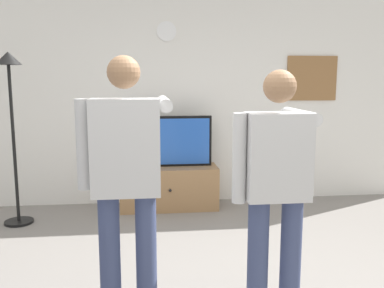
# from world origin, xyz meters

# --- Properties ---
(back_wall) EXTENTS (6.40, 0.10, 2.70)m
(back_wall) POSITION_xyz_m (0.00, 2.95, 1.35)
(back_wall) COLOR silver
(back_wall) RESTS_ON ground_plane
(tv_stand) EXTENTS (1.23, 0.48, 0.54)m
(tv_stand) POSITION_xyz_m (-0.20, 2.60, 0.27)
(tv_stand) COLOR #997047
(tv_stand) RESTS_ON ground_plane
(television) EXTENTS (1.09, 0.07, 0.64)m
(television) POSITION_xyz_m (-0.20, 2.65, 0.86)
(television) COLOR black
(television) RESTS_ON tv_stand
(wall_clock) EXTENTS (0.25, 0.03, 0.25)m
(wall_clock) POSITION_xyz_m (-0.20, 2.89, 2.24)
(wall_clock) COLOR white
(framed_picture) EXTENTS (0.69, 0.04, 0.59)m
(framed_picture) POSITION_xyz_m (1.75, 2.90, 1.65)
(framed_picture) COLOR olive
(floor_lamp) EXTENTS (0.32, 0.32, 1.93)m
(floor_lamp) POSITION_xyz_m (-1.95, 2.22, 1.38)
(floor_lamp) COLOR black
(floor_lamp) RESTS_ON ground_plane
(person_standing_nearer_lamp) EXTENTS (0.62, 0.78, 1.79)m
(person_standing_nearer_lamp) POSITION_xyz_m (-0.61, 0.11, 1.03)
(person_standing_nearer_lamp) COLOR #384266
(person_standing_nearer_lamp) RESTS_ON ground_plane
(person_standing_nearer_couch) EXTENTS (0.59, 0.78, 1.71)m
(person_standing_nearer_couch) POSITION_xyz_m (0.36, 0.00, 0.97)
(person_standing_nearer_couch) COLOR #384266
(person_standing_nearer_couch) RESTS_ON ground_plane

